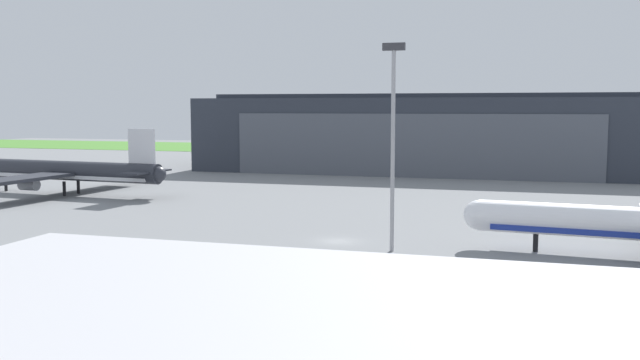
{
  "coord_description": "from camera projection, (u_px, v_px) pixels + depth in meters",
  "views": [
    {
      "loc": [
        21.34,
        -78.33,
        15.59
      ],
      "look_at": [
        -5.82,
        12.44,
        5.76
      ],
      "focal_mm": 39.73,
      "sensor_mm": 36.0,
      "label": 1
    }
  ],
  "objects": [
    {
      "name": "maintenance_hangar",
      "position": [
        423.0,
        134.0,
        173.3
      ],
      "size": [
        106.3,
        38.52,
        18.79
      ],
      "color": "#2D333D",
      "rests_on": "ground_plane"
    },
    {
      "name": "airliner_far_left",
      "position": [
        64.0,
        171.0,
        125.84
      ],
      "size": [
        42.52,
        37.83,
        11.9
      ],
      "color": "#282B33",
      "rests_on": "ground_plane"
    },
    {
      "name": "ground_plane",
      "position": [
        337.0,
        241.0,
        82.34
      ],
      "size": [
        440.0,
        440.0,
        0.0
      ],
      "primitive_type": "plane",
      "color": "slate"
    },
    {
      "name": "grass_field_strip",
      "position": [
        467.0,
        151.0,
        246.71
      ],
      "size": [
        440.0,
        56.0,
        0.08
      ],
      "primitive_type": "cube",
      "color": "#4B8731",
      "rests_on": "ground_plane"
    },
    {
      "name": "apron_light_mast",
      "position": [
        393.0,
        133.0,
        75.35
      ],
      "size": [
        2.4,
        0.5,
        22.28
      ],
      "color": "#99999E",
      "rests_on": "ground_plane"
    }
  ]
}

